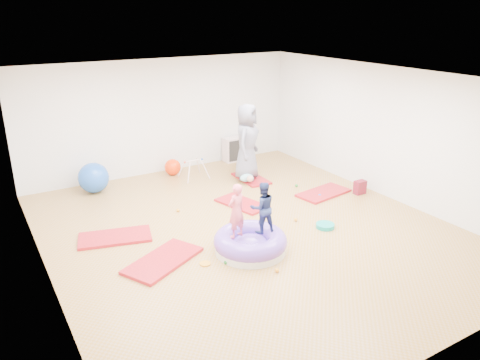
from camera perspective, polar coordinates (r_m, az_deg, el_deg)
room at (r=8.28m, az=1.07°, el=2.64°), size 7.01×8.01×2.81m
gym_mat_front_left at (r=7.84m, az=-9.36°, el=-9.66°), size 1.49×1.21×0.06m
gym_mat_mid_left at (r=8.77m, az=-14.99°, el=-6.75°), size 1.39×0.94×0.05m
gym_mat_center_back at (r=9.88m, az=0.23°, el=-2.89°), size 0.84×1.24×0.05m
gym_mat_right at (r=10.61m, az=10.14°, el=-1.56°), size 1.31×0.79×0.05m
gym_mat_rear_right at (r=11.34m, az=1.36°, el=0.19°), size 0.57×1.09×0.04m
inflatable_cushion at (r=8.00m, az=1.26°, el=-7.70°), size 1.25×1.25×0.39m
child_pink at (r=7.64m, az=-0.46°, el=-3.45°), size 0.39×0.30×0.94m
child_navy at (r=7.82m, az=2.76°, el=-3.04°), size 0.50×0.43×0.90m
adult_caregiver at (r=11.05m, az=0.83°, el=4.69°), size 1.04×1.01×1.80m
infant at (r=11.01m, az=0.89°, el=0.27°), size 0.34×0.34×0.20m
ball_pit_balls at (r=9.15m, az=3.39°, el=-4.82°), size 3.25×3.02×0.07m
exercise_ball_blue at (r=10.95m, az=-17.42°, el=0.26°), size 0.68×0.68×0.68m
exercise_ball_orange at (r=11.71m, az=-8.21°, el=1.56°), size 0.40×0.40×0.40m
infant_play_gym at (r=11.34m, az=-5.68°, el=1.67°), size 0.62×0.59×0.47m
cube_shelf at (r=12.66m, az=-0.55°, el=3.80°), size 0.65×0.32×0.65m
balance_disc at (r=9.01m, az=10.34°, el=-5.50°), size 0.35×0.35×0.08m
backpack at (r=10.75m, az=14.41°, el=-0.87°), size 0.27×0.17×0.30m
yellow_toy at (r=7.70m, az=-4.27°, el=-10.14°), size 0.18×0.18×0.03m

